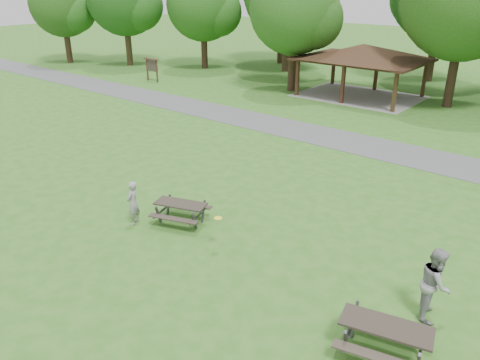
% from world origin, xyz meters
% --- Properties ---
extents(ground, '(160.00, 160.00, 0.00)m').
position_xyz_m(ground, '(0.00, 0.00, 0.00)').
color(ground, '#30651D').
rests_on(ground, ground).
extents(asphalt_path, '(120.00, 3.20, 0.02)m').
position_xyz_m(asphalt_path, '(0.00, 14.00, 0.01)').
color(asphalt_path, '#4C4C4E').
rests_on(asphalt_path, ground).
extents(pavilion, '(8.60, 7.01, 3.76)m').
position_xyz_m(pavilion, '(-4.00, 24.00, 3.06)').
color(pavilion, '#362013').
rests_on(pavilion, ground).
extents(notice_board, '(1.60, 0.30, 1.88)m').
position_xyz_m(notice_board, '(-20.00, 18.00, 1.31)').
color(notice_board, '#3D2116').
rests_on(notice_board, ground).
extents(tree_row_a, '(7.56, 7.20, 9.97)m').
position_xyz_m(tree_row_a, '(-27.91, 22.03, 6.15)').
color(tree_row_a, '#332416').
rests_on(tree_row_a, ground).
extents(tree_row_b, '(7.14, 6.80, 9.28)m').
position_xyz_m(tree_row_b, '(-20.92, 25.53, 5.67)').
color(tree_row_b, black).
rests_on(tree_row_b, ground).
extents(tree_row_d, '(6.93, 6.60, 9.27)m').
position_xyz_m(tree_row_d, '(-8.92, 22.53, 5.77)').
color(tree_row_d, black).
rests_on(tree_row_d, ground).
extents(tree_row_e, '(8.40, 8.00, 11.02)m').
position_xyz_m(tree_row_e, '(2.10, 25.03, 6.78)').
color(tree_row_e, black).
rests_on(tree_row_e, ground).
extents(tree_flank_left, '(6.72, 6.40, 8.93)m').
position_xyz_m(tree_flank_left, '(-33.92, 19.03, 5.53)').
color(tree_flank_left, '#322016').
rests_on(tree_flank_left, ground).
extents(picnic_table_middle, '(2.19, 1.97, 0.79)m').
position_xyz_m(picnic_table_middle, '(-0.12, 2.06, 0.58)').
color(picnic_table_middle, black).
rests_on(picnic_table_middle, ground).
extents(picnic_table_far, '(2.35, 2.06, 0.88)m').
position_xyz_m(picnic_table_far, '(8.11, 0.51, 0.65)').
color(picnic_table_far, black).
rests_on(picnic_table_far, ground).
extents(frisbee_in_flight, '(0.33, 0.33, 0.02)m').
position_xyz_m(frisbee_in_flight, '(2.12, 1.54, 1.13)').
color(frisbee_in_flight, yellow).
rests_on(frisbee_in_flight, ground).
extents(frisbee_thrower, '(0.57, 0.68, 1.60)m').
position_xyz_m(frisbee_thrower, '(-1.35, 0.95, 0.80)').
color(frisbee_thrower, gray).
rests_on(frisbee_thrower, ground).
extents(frisbee_catcher, '(1.00, 1.14, 1.97)m').
position_xyz_m(frisbee_catcher, '(8.48, 2.61, 0.98)').
color(frisbee_catcher, gray).
rests_on(frisbee_catcher, ground).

